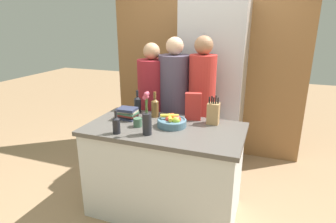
# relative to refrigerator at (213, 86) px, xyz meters

# --- Properties ---
(ground_plane) EXTENTS (14.00, 14.00, 0.00)m
(ground_plane) POSITION_rel_refrigerator_xyz_m (-0.19, -1.22, -1.02)
(ground_plane) COLOR #A37F5B
(kitchen_island) EXTENTS (1.44, 0.78, 0.88)m
(kitchen_island) POSITION_rel_refrigerator_xyz_m (-0.19, -1.22, -0.58)
(kitchen_island) COLOR silver
(kitchen_island) RESTS_ON ground_plane
(back_wall_wood) EXTENTS (2.64, 0.12, 2.60)m
(back_wall_wood) POSITION_rel_refrigerator_xyz_m (-0.19, 0.36, 0.28)
(back_wall_wood) COLOR olive
(back_wall_wood) RESTS_ON ground_plane
(refrigerator) EXTENTS (0.76, 0.63, 2.04)m
(refrigerator) POSITION_rel_refrigerator_xyz_m (0.00, 0.00, 0.00)
(refrigerator) COLOR #B7B7BC
(refrigerator) RESTS_ON ground_plane
(fruit_bowl) EXTENTS (0.27, 0.27, 0.11)m
(fruit_bowl) POSITION_rel_refrigerator_xyz_m (-0.13, -1.17, -0.09)
(fruit_bowl) COLOR slate
(fruit_bowl) RESTS_ON kitchen_island
(knife_block) EXTENTS (0.11, 0.09, 0.28)m
(knife_block) POSITION_rel_refrigerator_xyz_m (0.21, -0.98, -0.03)
(knife_block) COLOR tan
(knife_block) RESTS_ON kitchen_island
(flower_vase) EXTENTS (0.08, 0.08, 0.38)m
(flower_vase) POSITION_rel_refrigerator_xyz_m (-0.27, -1.43, -0.01)
(flower_vase) COLOR #232328
(flower_vase) RESTS_ON kitchen_island
(cereal_box) EXTENTS (0.16, 0.09, 0.27)m
(cereal_box) POSITION_rel_refrigerator_xyz_m (-0.00, -0.93, -0.00)
(cereal_box) COLOR red
(cereal_box) RESTS_ON kitchen_island
(coffee_mug) EXTENTS (0.09, 0.10, 0.08)m
(coffee_mug) POSITION_rel_refrigerator_xyz_m (-0.43, -1.29, -0.10)
(coffee_mug) COLOR #42664C
(coffee_mug) RESTS_ON kitchen_island
(book_stack) EXTENTS (0.20, 0.15, 0.11)m
(book_stack) POSITION_rel_refrigerator_xyz_m (-0.61, -1.14, -0.08)
(book_stack) COLOR #2D334C
(book_stack) RESTS_ON kitchen_island
(bottle_oil) EXTENTS (0.07, 0.07, 0.26)m
(bottle_oil) POSITION_rel_refrigerator_xyz_m (-0.38, -0.98, -0.04)
(bottle_oil) COLOR brown
(bottle_oil) RESTS_ON kitchen_island
(bottle_vinegar) EXTENTS (0.07, 0.07, 0.21)m
(bottle_vinegar) POSITION_rel_refrigerator_xyz_m (-0.52, -1.50, -0.06)
(bottle_vinegar) COLOR black
(bottle_vinegar) RESTS_ON kitchen_island
(bottle_wine) EXTENTS (0.07, 0.07, 0.24)m
(bottle_wine) POSITION_rel_refrigerator_xyz_m (-0.61, -0.91, -0.04)
(bottle_wine) COLOR black
(bottle_wine) RESTS_ON kitchen_island
(person_at_sink) EXTENTS (0.33, 0.33, 1.59)m
(person_at_sink) POSITION_rel_refrigerator_xyz_m (-0.58, -0.59, -0.13)
(person_at_sink) COLOR #383842
(person_at_sink) RESTS_ON ground_plane
(person_in_blue) EXTENTS (0.35, 0.35, 1.65)m
(person_in_blue) POSITION_rel_refrigerator_xyz_m (-0.32, -0.56, -0.10)
(person_in_blue) COLOR #383842
(person_in_blue) RESTS_ON ground_plane
(person_in_red_tee) EXTENTS (0.29, 0.29, 1.67)m
(person_in_red_tee) POSITION_rel_refrigerator_xyz_m (0.00, -0.59, -0.07)
(person_in_red_tee) COLOR #383842
(person_in_red_tee) RESTS_ON ground_plane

